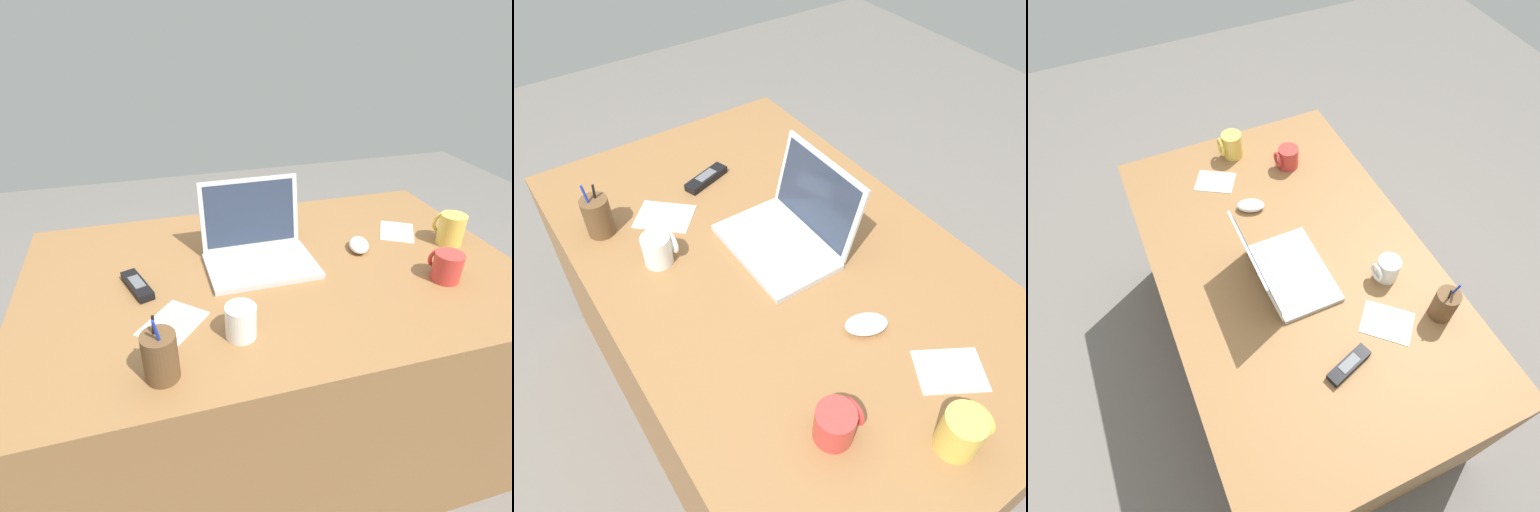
{
  "view_description": "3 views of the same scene",
  "coord_description": "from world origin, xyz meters",
  "views": [
    {
      "loc": [
        -0.36,
        -1.07,
        1.46
      ],
      "look_at": [
        -0.05,
        0.03,
        0.79
      ],
      "focal_mm": 30.22,
      "sensor_mm": 36.0,
      "label": 1
    },
    {
      "loc": [
        0.78,
        -0.55,
        1.75
      ],
      "look_at": [
        0.02,
        -0.04,
        0.8
      ],
      "focal_mm": 35.83,
      "sensor_mm": 36.0,
      "label": 2
    },
    {
      "loc": [
        -0.82,
        0.41,
        2.06
      ],
      "look_at": [
        0.02,
        0.03,
        0.78
      ],
      "focal_mm": 31.82,
      "sensor_mm": 36.0,
      "label": 3
    }
  ],
  "objects": [
    {
      "name": "paper_note_near_laptop",
      "position": [
        0.5,
        0.12,
        0.75
      ],
      "size": [
        0.17,
        0.19,
        0.0
      ],
      "primitive_type": "cube",
      "rotation": [
        0.0,
        0.0,
        -0.53
      ],
      "color": "white",
      "rests_on": "desk"
    },
    {
      "name": "coffee_mug_tall",
      "position": [
        -0.18,
        -0.26,
        0.79
      ],
      "size": [
        0.08,
        0.09,
        0.09
      ],
      "color": "white",
      "rests_on": "desk"
    },
    {
      "name": "computer_mouse",
      "position": [
        0.31,
        0.04,
        0.76
      ],
      "size": [
        0.1,
        0.12,
        0.04
      ],
      "primitive_type": "ellipsoid",
      "rotation": [
        0.0,
        0.0,
        -0.4
      ],
      "color": "white",
      "rests_on": "desk"
    },
    {
      "name": "paper_note_left",
      "position": [
        -0.33,
        -0.18,
        0.75
      ],
      "size": [
        0.2,
        0.2,
        0.0
      ],
      "primitive_type": "cube",
      "rotation": [
        0.0,
        0.0,
        -0.74
      ],
      "color": "white",
      "rests_on": "desk"
    },
    {
      "name": "ground_plane",
      "position": [
        0.0,
        0.0,
        0.0
      ],
      "size": [
        6.0,
        6.0,
        0.0
      ],
      "primitive_type": "plane",
      "color": "slate"
    },
    {
      "name": "laptop",
      "position": [
        -0.04,
        0.07,
        0.8
      ],
      "size": [
        0.33,
        0.27,
        0.24
      ],
      "color": "silver",
      "rests_on": "desk"
    },
    {
      "name": "desk",
      "position": [
        0.0,
        0.0,
        0.37
      ],
      "size": [
        1.51,
        0.94,
        0.75
      ],
      "primitive_type": "cube",
      "color": "olive",
      "rests_on": "ground"
    },
    {
      "name": "pen_holder",
      "position": [
        -0.37,
        -0.35,
        0.81
      ],
      "size": [
        0.08,
        0.08,
        0.17
      ],
      "color": "brown",
      "rests_on": "desk"
    },
    {
      "name": "coffee_mug_spare",
      "position": [
        0.47,
        -0.18,
        0.79
      ],
      "size": [
        0.08,
        0.1,
        0.09
      ],
      "color": "#C63833",
      "rests_on": "desk"
    },
    {
      "name": "cordless_phone",
      "position": [
        -0.41,
        0.01,
        0.76
      ],
      "size": [
        0.09,
        0.16,
        0.03
      ],
      "color": "black",
      "rests_on": "desk"
    },
    {
      "name": "coffee_mug_white",
      "position": [
        0.62,
        0.01,
        0.8
      ],
      "size": [
        0.08,
        0.1,
        0.11
      ],
      "color": "#E0BC4C",
      "rests_on": "desk"
    }
  ]
}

